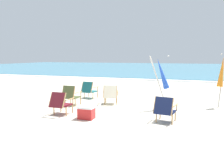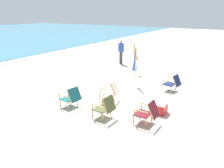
# 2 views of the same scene
# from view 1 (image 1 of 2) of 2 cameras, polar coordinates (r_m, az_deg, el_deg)

# --- Properties ---
(ground_plane) EXTENTS (80.00, 80.00, 0.00)m
(ground_plane) POSITION_cam_1_polar(r_m,az_deg,el_deg) (7.77, 7.41, -7.41)
(ground_plane) COLOR beige
(sea) EXTENTS (80.00, 40.00, 0.10)m
(sea) POSITION_cam_1_polar(r_m,az_deg,el_deg) (38.46, 16.26, 4.16)
(sea) COLOR teal
(sea) RESTS_ON ground
(surf_band) EXTENTS (80.00, 1.10, 0.06)m
(surf_band) POSITION_cam_1_polar(r_m,az_deg,el_deg) (18.25, 13.82, 1.00)
(surf_band) COLOR white
(surf_band) RESTS_ON ground
(beach_chair_far_center) EXTENTS (0.73, 0.83, 0.80)m
(beach_chair_far_center) POSITION_cam_1_polar(r_m,az_deg,el_deg) (8.85, -0.36, -2.69)
(beach_chair_far_center) COLOR beige
(beach_chair_far_center) RESTS_ON ground
(beach_chair_back_left) EXTENTS (0.68, 0.81, 0.80)m
(beach_chair_back_left) POSITION_cam_1_polar(r_m,az_deg,el_deg) (6.62, 13.62, -6.34)
(beach_chair_back_left) COLOR #19234C
(beach_chair_back_left) RESTS_ON ground
(beach_chair_front_right) EXTENTS (0.60, 0.74, 0.79)m
(beach_chair_front_right) POSITION_cam_1_polar(r_m,az_deg,el_deg) (7.48, -13.28, -4.77)
(beach_chair_front_right) COLOR maroon
(beach_chair_front_right) RESTS_ON ground
(beach_chair_mid_center) EXTENTS (0.64, 0.77, 0.80)m
(beach_chair_mid_center) POSITION_cam_1_polar(r_m,az_deg,el_deg) (10.15, -6.01, -1.45)
(beach_chair_mid_center) COLOR #196066
(beach_chair_mid_center) RESTS_ON ground
(beach_chair_front_left) EXTENTS (0.62, 0.70, 0.82)m
(beach_chair_front_left) POSITION_cam_1_polar(r_m,az_deg,el_deg) (8.81, -10.71, -2.84)
(beach_chair_front_left) COLOR #515B33
(beach_chair_front_left) RESTS_ON ground
(umbrella_furled_blue) EXTENTS (0.76, 0.54, 2.01)m
(umbrella_furled_blue) POSITION_cam_1_polar(r_m,az_deg,el_deg) (8.22, 12.88, 2.54)
(umbrella_furled_blue) COLOR #B7B2A8
(umbrella_furled_blue) RESTS_ON ground
(umbrella_furled_orange) EXTENTS (0.40, 0.59, 2.08)m
(umbrella_furled_orange) POSITION_cam_1_polar(r_m,az_deg,el_deg) (9.32, 26.72, 2.78)
(umbrella_furled_orange) COLOR #B7B2A8
(umbrella_furled_orange) RESTS_ON ground
(cooler_box) EXTENTS (0.49, 0.35, 0.40)m
(cooler_box) POSITION_cam_1_polar(r_m,az_deg,el_deg) (6.97, -6.69, -7.40)
(cooler_box) COLOR red
(cooler_box) RESTS_ON ground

